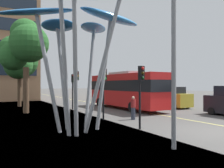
% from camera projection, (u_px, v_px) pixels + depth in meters
% --- Properties ---
extents(ground, '(120.00, 240.00, 0.10)m').
position_uv_depth(ground, '(205.00, 134.00, 11.58)').
color(ground, '#54514F').
extents(red_bus, '(2.91, 10.94, 3.71)m').
position_uv_depth(red_bus, '(126.00, 89.00, 23.13)').
color(red_bus, red).
rests_on(red_bus, ground).
extents(leaf_sculpture, '(8.09, 7.83, 7.90)m').
position_uv_depth(leaf_sculpture, '(83.00, 14.00, 11.92)').
color(leaf_sculpture, '#9EA0A5').
rests_on(leaf_sculpture, ground).
extents(traffic_light_kerb_near, '(0.28, 0.42, 3.48)m').
position_uv_depth(traffic_light_kerb_near, '(141.00, 83.00, 12.51)').
color(traffic_light_kerb_near, black).
rests_on(traffic_light_kerb_near, ground).
extents(traffic_light_kerb_far, '(0.28, 0.42, 3.54)m').
position_uv_depth(traffic_light_kerb_far, '(104.00, 83.00, 15.64)').
color(traffic_light_kerb_far, black).
rests_on(traffic_light_kerb_far, ground).
extents(traffic_light_island_mid, '(0.28, 0.42, 3.65)m').
position_uv_depth(traffic_light_island_mid, '(77.00, 82.00, 20.79)').
color(traffic_light_island_mid, black).
rests_on(traffic_light_island_mid, ground).
extents(traffic_light_opposite, '(0.28, 0.42, 3.46)m').
position_uv_depth(traffic_light_opposite, '(73.00, 84.00, 22.27)').
color(traffic_light_opposite, black).
rests_on(traffic_light_opposite, ground).
extents(car_parked_far, '(2.06, 4.21, 2.21)m').
position_uv_depth(car_parked_far, '(172.00, 98.00, 24.16)').
color(car_parked_far, gold).
rests_on(car_parked_far, ground).
extents(car_side_street, '(2.03, 4.15, 2.10)m').
position_uv_depth(car_side_street, '(136.00, 96.00, 29.19)').
color(car_side_street, black).
rests_on(car_side_street, ground).
extents(car_far_side, '(2.00, 4.26, 2.28)m').
position_uv_depth(car_far_side, '(113.00, 94.00, 34.69)').
color(car_far_side, gold).
rests_on(car_far_side, ground).
extents(street_lamp, '(1.52, 0.44, 8.17)m').
position_uv_depth(street_lamp, '(180.00, 16.00, 8.92)').
color(street_lamp, gray).
rests_on(street_lamp, ground).
extents(tree_pavement_near, '(4.00, 4.27, 8.19)m').
position_uv_depth(tree_pavement_near, '(25.00, 45.00, 19.75)').
color(tree_pavement_near, brown).
rests_on(tree_pavement_near, ground).
extents(tree_pavement_far, '(4.39, 5.07, 8.05)m').
position_uv_depth(tree_pavement_far, '(19.00, 58.00, 25.84)').
color(tree_pavement_far, brown).
rests_on(tree_pavement_far, ground).
extents(pedestrian, '(0.34, 0.34, 1.64)m').
position_uv_depth(pedestrian, '(133.00, 108.00, 16.01)').
color(pedestrian, '#2D3342').
rests_on(pedestrian, ground).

